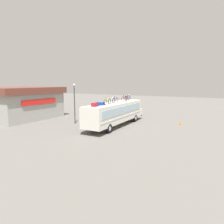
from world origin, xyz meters
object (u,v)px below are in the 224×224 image
bus (116,112)px  rooftop_bicycle_5 (128,98)px  rooftop_bicycle_2 (111,101)px  rooftop_bicycle_4 (124,99)px  street_lamp (74,101)px  rooftop_bicycle_3 (115,100)px  luggage_bag_2 (98,104)px  rooftop_bicycle_6 (127,98)px  luggage_bag_3 (102,104)px  traffic_cone (180,123)px  luggage_bag_1 (94,105)px  rooftop_bicycle_1 (107,102)px

bus → rooftop_bicycle_5: (3.04, -0.34, 1.65)m
rooftop_bicycle_2 → rooftop_bicycle_4: bearing=-8.1°
rooftop_bicycle_4 → street_lamp: bearing=116.6°
rooftop_bicycle_3 → street_lamp: bearing=105.7°
luggage_bag_2 → rooftop_bicycle_6: size_ratio=0.29×
luggage_bag_3 → street_lamp: bearing=71.1°
traffic_cone → street_lamp: street_lamp is taller
luggage_bag_1 → rooftop_bicycle_4: size_ratio=0.32×
rooftop_bicycle_6 → rooftop_bicycle_2: bearing=-175.6°
rooftop_bicycle_1 → rooftop_bicycle_6: (6.97, 0.62, 0.00)m
street_lamp → luggage_bag_3: bearing=-108.9°
street_lamp → bus: bearing=-75.7°
rooftop_bicycle_3 → rooftop_bicycle_4: rooftop_bicycle_4 is taller
rooftop_bicycle_4 → rooftop_bicycle_5: 1.42m
luggage_bag_2 → traffic_cone: bearing=-41.1°
rooftop_bicycle_4 → rooftop_bicycle_6: size_ratio=0.99×
street_lamp → rooftop_bicycle_4: bearing=-63.4°
bus → rooftop_bicycle_4: 2.36m
rooftop_bicycle_1 → rooftop_bicycle_4: size_ratio=0.96×
luggage_bag_1 → luggage_bag_2: bearing=5.8°
rooftop_bicycle_3 → bus: bearing=-120.9°
bus → rooftop_bicycle_4: rooftop_bicycle_4 is taller
rooftop_bicycle_1 → rooftop_bicycle_3: size_ratio=1.03×
rooftop_bicycle_6 → street_lamp: street_lamp is taller
luggage_bag_1 → rooftop_bicycle_5: 8.05m
rooftop_bicycle_2 → luggage_bag_1: bearing=179.1°
rooftop_bicycle_1 → street_lamp: bearing=78.7°
rooftop_bicycle_4 → rooftop_bicycle_5: (1.42, 0.07, -0.01)m
rooftop_bicycle_2 → rooftop_bicycle_5: 4.30m
rooftop_bicycle_5 → rooftop_bicycle_1: bearing=178.5°
bus → rooftop_bicycle_3: bearing=59.1°
luggage_bag_3 → rooftop_bicycle_5: bearing=-3.2°
luggage_bag_3 → rooftop_bicycle_1: bearing=-15.5°
luggage_bag_1 → rooftop_bicycle_4: 6.64m
luggage_bag_2 → rooftop_bicycle_6: 8.56m
rooftop_bicycle_4 → traffic_cone: rooftop_bicycle_4 is taller
luggage_bag_2 → rooftop_bicycle_6: bearing=1.9°
rooftop_bicycle_2 → rooftop_bicycle_6: (5.58, 0.43, 0.00)m
rooftop_bicycle_4 → rooftop_bicycle_6: bearing=17.1°
street_lamp → rooftop_bicycle_5: bearing=-53.5°
luggage_bag_1 → street_lamp: size_ratio=0.10×
rooftop_bicycle_1 → rooftop_bicycle_4: bearing=-2.9°
bus → luggage_bag_1: 5.21m
rooftop_bicycle_5 → luggage_bag_1: bearing=177.2°
street_lamp → rooftop_bicycle_2: bearing=-88.0°
luggage_bag_3 → rooftop_bicycle_1: rooftop_bicycle_1 is taller
rooftop_bicycle_6 → luggage_bag_1: bearing=-177.7°
rooftop_bicycle_1 → rooftop_bicycle_5: (5.67, -0.15, 0.03)m
luggage_bag_2 → traffic_cone: luggage_bag_2 is taller
rooftop_bicycle_3 → rooftop_bicycle_2: bearing=-172.5°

